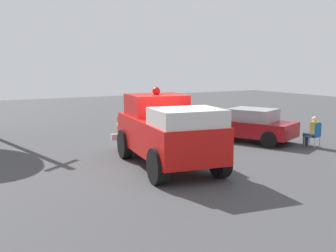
{
  "coord_description": "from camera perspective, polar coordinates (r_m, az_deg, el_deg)",
  "views": [
    {
      "loc": [
        6.54,
        10.92,
        3.38
      ],
      "look_at": [
        -0.03,
        -0.54,
        1.37
      ],
      "focal_mm": 43.64,
      "sensor_mm": 36.0,
      "label": 1
    }
  ],
  "objects": [
    {
      "name": "ground_plane",
      "position": [
        13.17,
        1.09,
        -6.23
      ],
      "size": [
        60.0,
        60.0,
        0.0
      ],
      "primitive_type": "plane",
      "color": "#424244"
    },
    {
      "name": "lawn_chair_near_truck",
      "position": [
        17.61,
        19.86,
        -0.99
      ],
      "size": [
        0.61,
        0.6,
        1.02
      ],
      "color": "#B7BABF",
      "rests_on": "ground"
    },
    {
      "name": "vintage_fire_truck",
      "position": [
        13.61,
        -0.35,
        -0.59
      ],
      "size": [
        3.13,
        6.21,
        2.59
      ],
      "color": "black",
      "rests_on": "ground"
    },
    {
      "name": "lawn_chair_by_car",
      "position": [
        21.53,
        13.97,
        0.94
      ],
      "size": [
        0.6,
        0.6,
        1.02
      ],
      "color": "#B7BABF",
      "rests_on": "ground"
    },
    {
      "name": "classic_hot_rod",
      "position": [
        18.34,
        10.72,
        0.23
      ],
      "size": [
        3.45,
        4.74,
        1.46
      ],
      "color": "black",
      "rests_on": "ground"
    },
    {
      "name": "spectator_seated",
      "position": [
        17.65,
        19.49,
        -0.6
      ],
      "size": [
        0.49,
        0.61,
        1.29
      ],
      "color": "#383842",
      "rests_on": "ground"
    }
  ]
}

